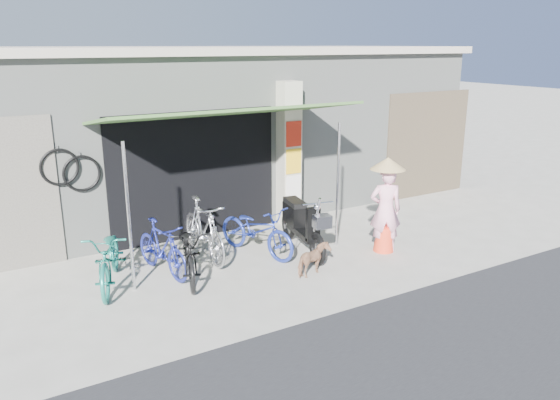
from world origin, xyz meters
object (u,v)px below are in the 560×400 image
bike_navy (257,230)px  street_dog (314,260)px  bike_teal (110,257)px  moped (301,224)px  bike_silver (203,229)px  nun (386,206)px  bike_blue (162,248)px  bike_black (189,252)px

bike_navy → street_dog: bearing=-93.0°
bike_teal → moped: moped is taller
bike_silver → moped: 1.80m
street_dog → nun: bearing=-99.8°
bike_silver → bike_blue: bearing=-159.2°
bike_blue → bike_silver: (0.88, 0.33, 0.08)m
bike_black → nun: 3.65m
bike_teal → bike_navy: bearing=21.0°
bike_teal → nun: (4.75, -1.01, 0.39)m
bike_blue → street_dog: size_ratio=2.40×
bike_navy → moped: 0.85m
street_dog → moped: moped is taller
street_dog → nun: nun is taller
bike_black → street_dog: bearing=-10.2°
bike_black → bike_navy: (1.45, 0.39, 0.00)m
bike_silver → bike_navy: bearing=-19.6°
nun → street_dog: bearing=37.3°
bike_teal → nun: size_ratio=1.04×
bike_black → nun: (3.56, -0.66, 0.41)m
nun → bike_silver: bearing=3.9°
bike_black → bike_navy: bike_navy is taller
bike_silver → moped: bearing=-17.9°
bike_teal → bike_blue: size_ratio=1.20×
bike_silver → moped: moped is taller
nun → bike_navy: bearing=2.1°
bike_blue → street_dog: bearing=-42.8°
bike_black → bike_navy: 1.50m
bike_blue → bike_navy: bearing=-11.2°
bike_blue → bike_black: size_ratio=0.87×
street_dog → moped: 1.19m
bike_black → bike_teal: bearing=-179.5°
bike_teal → street_dog: (3.00, -1.28, -0.21)m
bike_silver → nun: size_ratio=1.01×
bike_blue → street_dog: 2.52m
bike_blue → nun: (3.89, -1.05, 0.42)m
moped → nun: bearing=-21.5°
bike_teal → bike_black: bike_teal is taller
bike_teal → moped: 3.45m
bike_silver → bike_navy: size_ratio=1.02×
bike_black → nun: size_ratio=0.99×
bike_navy → bike_silver: bearing=141.5°
bike_silver → moped: (1.71, -0.57, -0.03)m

